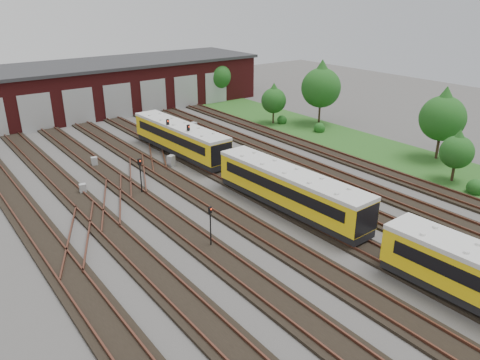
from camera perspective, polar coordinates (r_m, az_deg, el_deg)
ground at (r=33.50m, az=4.34°, el=-5.08°), size 120.00×120.00×0.00m
track_network at (r=33.75m, az=3.47°, el=-4.63°), size 30.40×70.00×0.33m
maintenance_shed at (r=66.42m, az=-19.20°, el=10.44°), size 51.00×12.50×6.35m
grass_verge at (r=52.75m, az=12.87°, el=4.74°), size 8.00×55.00×0.05m
metro_train at (r=34.47m, az=6.13°, el=-1.07°), size 2.99×45.75×2.82m
signal_mast_0 at (r=29.45m, az=-3.63°, el=-5.12°), size 0.25×0.24×2.86m
signal_mast_1 at (r=37.89m, az=-12.06°, el=1.01°), size 0.28×0.26×3.02m
signal_mast_2 at (r=46.47m, az=-8.74°, el=5.72°), size 0.30×0.29×3.72m
signal_mast_3 at (r=44.12m, az=-6.27°, el=5.01°), size 0.32×0.30×3.76m
relay_cabinet_0 at (r=39.73m, az=-18.60°, el=-1.04°), size 0.58×0.51×0.86m
relay_cabinet_1 at (r=45.62m, az=-17.32°, el=2.13°), size 0.65×0.59×0.92m
relay_cabinet_2 at (r=44.07m, az=-8.39°, el=2.32°), size 0.79×0.73×1.06m
relay_cabinet_3 at (r=58.74m, az=-11.98°, el=7.03°), size 0.57×0.48×0.94m
relay_cabinet_4 at (r=54.74m, az=-5.68°, el=6.42°), size 0.82×0.75×1.14m
tree_0 at (r=70.14m, az=-2.71°, el=12.89°), size 3.82×3.82×6.33m
tree_1 at (r=57.64m, az=4.14°, el=9.99°), size 3.03×3.03×5.02m
tree_2 at (r=57.77m, az=9.89°, el=11.58°), size 4.72×4.72×7.82m
tree_3 at (r=43.38m, az=24.99°, el=3.53°), size 2.80×2.80×4.64m
tree_4 at (r=48.41m, az=23.55°, el=7.50°), size 4.29×4.29×7.11m
bush_0 at (r=42.20m, az=26.81°, el=-0.58°), size 1.40×1.40×1.40m
bush_1 at (r=55.24m, az=9.67°, el=6.44°), size 1.30×1.30×1.30m
bush_2 at (r=58.28m, az=5.14°, el=7.44°), size 1.21×1.21×1.21m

